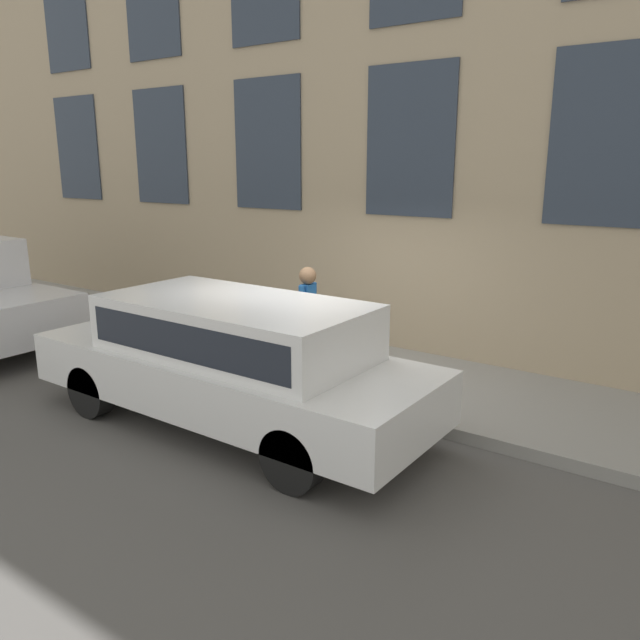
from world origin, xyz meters
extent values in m
plane|color=#514F4C|center=(0.00, 0.00, 0.00)|extent=(80.00, 80.00, 0.00)
cube|color=gray|center=(1.23, 0.00, 0.08)|extent=(2.45, 60.00, 0.15)
cube|color=tan|center=(2.60, 0.00, 5.30)|extent=(0.30, 40.00, 10.61)
cube|color=#2D3847|center=(2.43, -2.75, 3.36)|extent=(0.03, 1.45, 2.20)
cube|color=#2D3847|center=(2.43, 0.00, 3.36)|extent=(0.03, 1.45, 2.20)
cube|color=#2D3847|center=(2.43, 2.75, 3.36)|extent=(0.03, 1.45, 2.20)
cube|color=#2D3847|center=(2.43, 5.50, 3.36)|extent=(0.03, 1.45, 2.20)
cube|color=#2D3847|center=(2.43, 8.25, 3.36)|extent=(0.03, 1.45, 2.20)
cube|color=#2D3847|center=(2.43, 8.25, 6.07)|extent=(0.03, 1.45, 2.20)
cylinder|color=gold|center=(0.44, 0.01, 0.17)|extent=(0.35, 0.35, 0.04)
cylinder|color=gold|center=(0.44, 0.01, 0.45)|extent=(0.26, 0.26, 0.59)
sphere|color=#A4891E|center=(0.44, 0.01, 0.74)|extent=(0.28, 0.28, 0.28)
cylinder|color=black|center=(0.44, 0.01, 0.83)|extent=(0.09, 0.09, 0.11)
cylinder|color=gold|center=(0.44, -0.17, 0.52)|extent=(0.09, 0.10, 0.09)
cylinder|color=gold|center=(0.44, 0.19, 0.52)|extent=(0.09, 0.10, 0.09)
cylinder|color=#998466|center=(0.58, 0.58, 0.51)|extent=(0.11, 0.11, 0.73)
cylinder|color=#998466|center=(0.73, 0.58, 0.51)|extent=(0.11, 0.11, 0.73)
cube|color=#1E59A5|center=(0.65, 0.58, 1.15)|extent=(0.20, 0.14, 0.54)
cylinder|color=#1E59A5|center=(0.51, 0.58, 1.16)|extent=(0.08, 0.08, 0.52)
cylinder|color=#1E59A5|center=(0.79, 0.58, 1.16)|extent=(0.08, 0.08, 0.52)
sphere|color=#8C6647|center=(0.65, 0.58, 1.54)|extent=(0.24, 0.24, 0.24)
cylinder|color=black|center=(-1.90, 2.01, 0.33)|extent=(0.24, 0.65, 0.65)
cylinder|color=black|center=(-0.31, 2.01, 0.33)|extent=(0.24, 0.65, 0.65)
cylinder|color=black|center=(-1.90, -1.13, 0.33)|extent=(0.24, 0.65, 0.65)
cylinder|color=black|center=(-0.31, -1.13, 0.33)|extent=(0.24, 0.65, 0.65)
cube|color=white|center=(-1.11, 0.44, 0.62)|extent=(1.82, 5.06, 0.60)
cube|color=white|center=(-1.11, 0.31, 1.24)|extent=(1.61, 3.14, 0.62)
cube|color=#1E232D|center=(-1.11, 0.31, 1.24)|extent=(1.62, 2.89, 0.40)
cylinder|color=black|center=(-0.51, 5.17, 0.34)|extent=(0.24, 0.67, 0.67)
camera|label=1|loc=(-6.16, -4.47, 3.05)|focal=35.00mm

